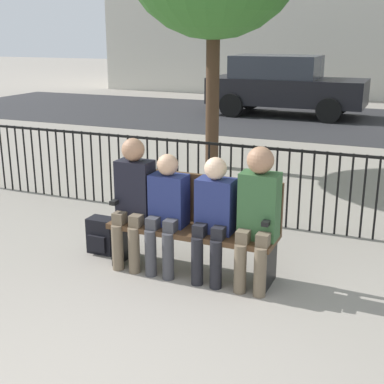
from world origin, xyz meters
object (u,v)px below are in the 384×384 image
(backpack, at_px, (102,236))
(parked_car_1, at_px, (284,85))
(seated_person_2, at_px, (214,213))
(seated_person_0, at_px, (133,196))
(park_bench, at_px, (195,221))
(seated_person_1, at_px, (167,207))
(seated_person_3, at_px, (258,210))

(backpack, distance_m, parked_car_1, 10.31)
(seated_person_2, distance_m, backpack, 1.37)
(seated_person_0, distance_m, backpack, 0.71)
(park_bench, bearing_deg, seated_person_1, -150.84)
(backpack, bearing_deg, seated_person_3, -4.26)
(park_bench, relative_size, seated_person_2, 1.40)
(seated_person_0, distance_m, seated_person_2, 0.83)
(seated_person_1, height_order, seated_person_3, seated_person_3)
(seated_person_0, relative_size, backpack, 3.39)
(park_bench, xyz_separation_m, backpack, (-1.05, 0.00, -0.31))
(seated_person_0, distance_m, parked_car_1, 10.45)
(seated_person_2, distance_m, seated_person_3, 0.41)
(park_bench, relative_size, backpack, 4.33)
(seated_person_0, xyz_separation_m, seated_person_1, (0.36, -0.01, -0.07))
(seated_person_3, distance_m, parked_car_1, 10.65)
(seated_person_0, xyz_separation_m, seated_person_2, (0.83, -0.01, -0.06))
(parked_car_1, bearing_deg, park_bench, -80.78)
(seated_person_0, height_order, seated_person_3, seated_person_3)
(seated_person_1, height_order, seated_person_2, seated_person_2)
(seated_person_0, height_order, backpack, seated_person_0)
(backpack, bearing_deg, seated_person_2, -5.91)
(backpack, relative_size, parked_car_1, 0.09)
(seated_person_0, height_order, seated_person_1, seated_person_0)
(park_bench, distance_m, backpack, 1.09)
(seated_person_0, bearing_deg, backpack, 164.45)
(backpack, bearing_deg, park_bench, -0.13)
(parked_car_1, bearing_deg, seated_person_3, -77.48)
(seated_person_2, relative_size, parked_car_1, 0.27)
(seated_person_2, height_order, backpack, seated_person_2)
(seated_person_2, xyz_separation_m, parked_car_1, (-1.90, 10.40, 0.20))
(seated_person_1, distance_m, seated_person_2, 0.47)
(seated_person_1, bearing_deg, parked_car_1, 97.83)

